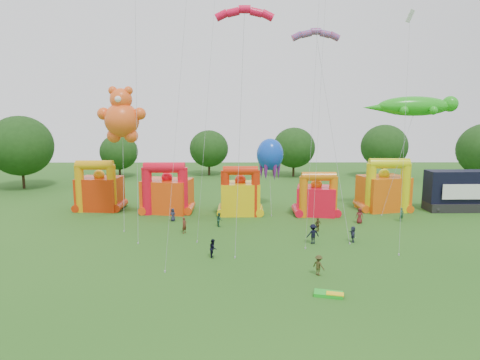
{
  "coord_description": "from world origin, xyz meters",
  "views": [
    {
      "loc": [
        -2.76,
        -26.01,
        12.99
      ],
      "look_at": [
        -2.52,
        18.0,
        5.74
      ],
      "focal_mm": 32.0,
      "sensor_mm": 36.0,
      "label": 1
    }
  ],
  "objects_px": {
    "spectator_4": "(318,225)",
    "bouncy_castle_0": "(99,191)",
    "teddy_bear_kite": "(122,140)",
    "gecko_kite": "(404,143)",
    "spectator_0": "(173,215)",
    "octopus_kite": "(270,162)",
    "bouncy_castle_2": "(240,196)",
    "stage_trailer": "(458,191)"
  },
  "relations": [
    {
      "from": "stage_trailer",
      "to": "teddy_bear_kite",
      "type": "xyz_separation_m",
      "value": [
        -41.68,
        -6.19,
        7.13
      ]
    },
    {
      "from": "teddy_bear_kite",
      "to": "spectator_0",
      "type": "height_order",
      "value": "teddy_bear_kite"
    },
    {
      "from": "gecko_kite",
      "to": "spectator_4",
      "type": "height_order",
      "value": "gecko_kite"
    },
    {
      "from": "bouncy_castle_0",
      "to": "bouncy_castle_2",
      "type": "distance_m",
      "value": 18.66
    },
    {
      "from": "stage_trailer",
      "to": "octopus_kite",
      "type": "xyz_separation_m",
      "value": [
        -24.38,
        2.29,
        3.59
      ]
    },
    {
      "from": "teddy_bear_kite",
      "to": "spectator_0",
      "type": "xyz_separation_m",
      "value": [
        5.3,
        0.89,
        -8.91
      ]
    },
    {
      "from": "stage_trailer",
      "to": "gecko_kite",
      "type": "distance_m",
      "value": 10.34
    },
    {
      "from": "stage_trailer",
      "to": "teddy_bear_kite",
      "type": "relative_size",
      "value": 0.53
    },
    {
      "from": "stage_trailer",
      "to": "spectator_0",
      "type": "height_order",
      "value": "stage_trailer"
    },
    {
      "from": "bouncy_castle_0",
      "to": "teddy_bear_kite",
      "type": "height_order",
      "value": "teddy_bear_kite"
    },
    {
      "from": "bouncy_castle_0",
      "to": "octopus_kite",
      "type": "height_order",
      "value": "octopus_kite"
    },
    {
      "from": "bouncy_castle_2",
      "to": "octopus_kite",
      "type": "relative_size",
      "value": 0.67
    },
    {
      "from": "stage_trailer",
      "to": "octopus_kite",
      "type": "distance_m",
      "value": 24.75
    },
    {
      "from": "bouncy_castle_0",
      "to": "spectator_4",
      "type": "relative_size",
      "value": 4.34
    },
    {
      "from": "octopus_kite",
      "to": "spectator_4",
      "type": "distance_m",
      "value": 13.9
    },
    {
      "from": "stage_trailer",
      "to": "gecko_kite",
      "type": "bearing_deg",
      "value": -171.04
    },
    {
      "from": "octopus_kite",
      "to": "spectator_4",
      "type": "relative_size",
      "value": 6.05
    },
    {
      "from": "stage_trailer",
      "to": "octopus_kite",
      "type": "bearing_deg",
      "value": 174.62
    },
    {
      "from": "spectator_4",
      "to": "stage_trailer",
      "type": "bearing_deg",
      "value": 172.24
    },
    {
      "from": "octopus_kite",
      "to": "spectator_0",
      "type": "height_order",
      "value": "octopus_kite"
    },
    {
      "from": "gecko_kite",
      "to": "octopus_kite",
      "type": "relative_size",
      "value": 1.59
    },
    {
      "from": "spectator_4",
      "to": "bouncy_castle_0",
      "type": "bearing_deg",
      "value": -55.01
    },
    {
      "from": "teddy_bear_kite",
      "to": "octopus_kite",
      "type": "xyz_separation_m",
      "value": [
        17.3,
        8.49,
        -3.55
      ]
    },
    {
      "from": "bouncy_castle_2",
      "to": "spectator_0",
      "type": "distance_m",
      "value": 8.8
    },
    {
      "from": "gecko_kite",
      "to": "spectator_0",
      "type": "bearing_deg",
      "value": -171.89
    },
    {
      "from": "spectator_0",
      "to": "gecko_kite",
      "type": "bearing_deg",
      "value": 28.92
    },
    {
      "from": "bouncy_castle_2",
      "to": "bouncy_castle_0",
      "type": "bearing_deg",
      "value": 171.84
    },
    {
      "from": "bouncy_castle_0",
      "to": "octopus_kite",
      "type": "xyz_separation_m",
      "value": [
        22.47,
        1.66,
        3.59
      ]
    },
    {
      "from": "stage_trailer",
      "to": "spectator_4",
      "type": "distance_m",
      "value": 22.41
    },
    {
      "from": "bouncy_castle_2",
      "to": "stage_trailer",
      "type": "relative_size",
      "value": 0.75
    },
    {
      "from": "stage_trailer",
      "to": "teddy_bear_kite",
      "type": "bearing_deg",
      "value": -171.55
    },
    {
      "from": "teddy_bear_kite",
      "to": "gecko_kite",
      "type": "height_order",
      "value": "teddy_bear_kite"
    },
    {
      "from": "bouncy_castle_2",
      "to": "octopus_kite",
      "type": "bearing_deg",
      "value": 47.17
    },
    {
      "from": "teddy_bear_kite",
      "to": "gecko_kite",
      "type": "relative_size",
      "value": 1.06
    },
    {
      "from": "bouncy_castle_2",
      "to": "spectator_4",
      "type": "bearing_deg",
      "value": -43.14
    },
    {
      "from": "bouncy_castle_2",
      "to": "stage_trailer",
      "type": "height_order",
      "value": "bouncy_castle_2"
    },
    {
      "from": "spectator_0",
      "to": "octopus_kite",
      "type": "bearing_deg",
      "value": 53.15
    },
    {
      "from": "bouncy_castle_0",
      "to": "spectator_4",
      "type": "bearing_deg",
      "value": -21.27
    },
    {
      "from": "bouncy_castle_2",
      "to": "teddy_bear_kite",
      "type": "xyz_separation_m",
      "value": [
        -13.3,
        -4.18,
        7.28
      ]
    },
    {
      "from": "spectator_4",
      "to": "gecko_kite",
      "type": "bearing_deg",
      "value": -178.53
    },
    {
      "from": "octopus_kite",
      "to": "spectator_4",
      "type": "height_order",
      "value": "octopus_kite"
    },
    {
      "from": "spectator_0",
      "to": "bouncy_castle_0",
      "type": "bearing_deg",
      "value": 171.26
    }
  ]
}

